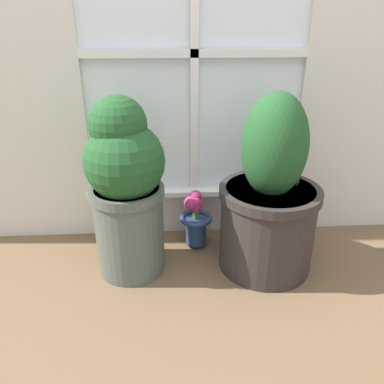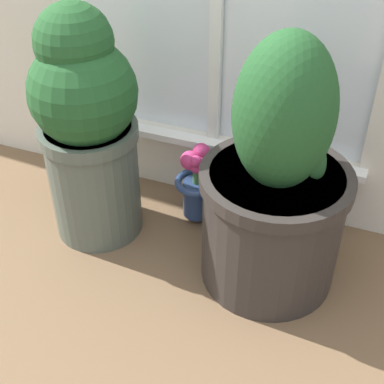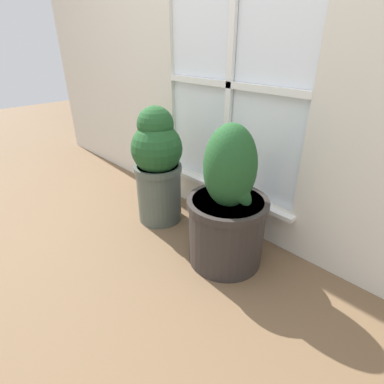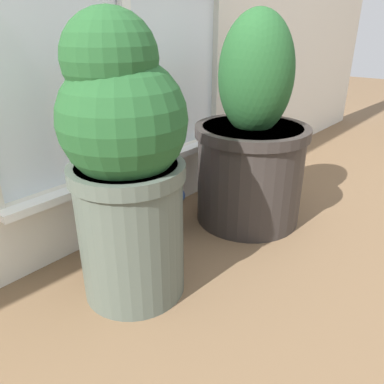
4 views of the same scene
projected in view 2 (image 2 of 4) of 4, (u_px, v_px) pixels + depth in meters
ground_plane at (151, 293)px, 1.58m from camera, size 10.00×10.00×0.00m
potted_plant_left at (87, 125)px, 1.59m from camera, size 0.32×0.32×0.75m
potted_plant_right at (275, 192)px, 1.46m from camera, size 0.42×0.42×0.76m
flower_vase at (198, 184)px, 1.78m from camera, size 0.15×0.15×0.28m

